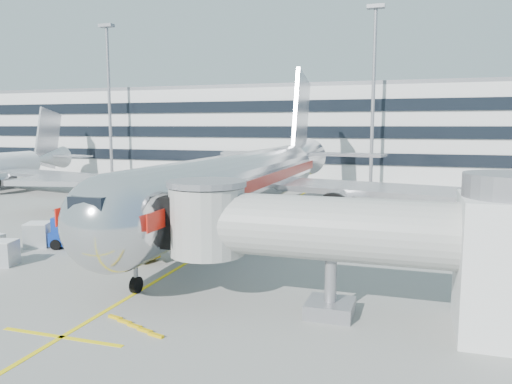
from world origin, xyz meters
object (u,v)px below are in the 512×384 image
(belt_loader, at_px, (128,249))
(cargo_container_front, at_px, (3,253))
(baggage_tug, at_px, (70,234))
(cargo_container_right, at_px, (38,234))
(main_jet, at_px, (251,179))

(belt_loader, relative_size, cargo_container_front, 2.63)
(belt_loader, bearing_deg, baggage_tug, 165.49)
(belt_loader, height_order, baggage_tug, baggage_tug)
(belt_loader, height_order, cargo_container_right, belt_loader)
(baggage_tug, bearing_deg, belt_loader, -14.51)
(baggage_tug, relative_size, cargo_container_right, 1.58)
(cargo_container_right, bearing_deg, belt_loader, -6.63)
(belt_loader, distance_m, baggage_tug, 5.98)
(cargo_container_front, bearing_deg, belt_loader, 30.23)
(belt_loader, bearing_deg, cargo_container_right, 173.37)
(cargo_container_right, bearing_deg, cargo_container_front, -73.12)
(belt_loader, distance_m, cargo_container_front, 7.80)
(cargo_container_front, bearing_deg, cargo_container_right, 106.88)
(main_jet, xyz_separation_m, cargo_container_front, (-11.06, -17.62, -3.42))
(baggage_tug, bearing_deg, cargo_container_front, -100.01)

